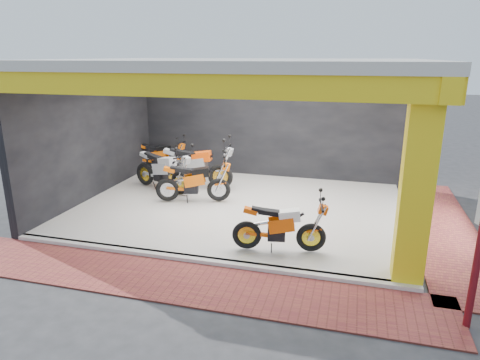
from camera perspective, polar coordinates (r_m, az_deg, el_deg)
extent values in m
plane|color=#2D2D30|center=(9.19, -3.43, -8.08)|extent=(80.00, 80.00, 0.00)
cube|color=white|center=(10.94, -0.07, -3.68)|extent=(8.00, 6.00, 0.10)
cube|color=beige|center=(10.28, -0.08, 15.25)|extent=(8.40, 6.40, 0.20)
cube|color=black|center=(13.45, 3.47, 7.55)|extent=(8.20, 0.20, 3.50)
cube|color=black|center=(12.21, -19.06, 5.80)|extent=(0.20, 6.20, 3.50)
cube|color=yellow|center=(7.51, 22.49, -0.72)|extent=(0.50, 0.50, 3.50)
cube|color=yellow|center=(7.45, -6.38, 12.44)|extent=(8.40, 0.30, 0.40)
cube|color=yellow|center=(10.00, 23.15, 12.23)|extent=(0.30, 6.40, 0.40)
cube|color=white|center=(8.30, -5.72, -10.55)|extent=(8.00, 0.20, 0.10)
cube|color=brown|center=(7.69, -7.84, -13.27)|extent=(9.00, 1.40, 0.03)
cube|color=brown|center=(10.80, 25.42, -5.81)|extent=(1.40, 7.00, 0.03)
cylinder|color=maroon|center=(6.76, 29.36, -7.59)|extent=(0.10, 0.10, 2.58)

